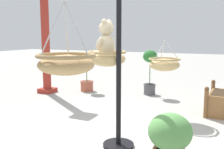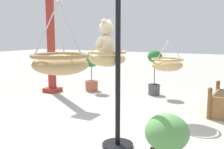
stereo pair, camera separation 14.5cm
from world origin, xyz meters
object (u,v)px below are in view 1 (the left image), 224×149
teddy_bear (106,41)px  hanging_basket_right_low (164,64)px  potted_plant_fern_front (170,140)px  potted_plant_flowering_red (87,74)px  hanging_basket_with_teddy (107,58)px  greenhouse_pillar_right (46,39)px  potted_plant_bushy_green (150,69)px  display_pole_central (119,90)px  hanging_basket_left_high (66,63)px

teddy_bear → hanging_basket_right_low: size_ratio=0.90×
teddy_bear → potted_plant_fern_front: bearing=-117.9°
potted_plant_flowering_red → hanging_basket_right_low: bearing=-117.8°
hanging_basket_with_teddy → teddy_bear: size_ratio=1.13×
hanging_basket_right_low → greenhouse_pillar_right: greenhouse_pillar_right is taller
potted_plant_fern_front → hanging_basket_right_low: bearing=16.0°
greenhouse_pillar_right → potted_plant_bushy_green: 2.92m
teddy_bear → greenhouse_pillar_right: (2.21, 2.93, -0.01)m
teddy_bear → hanging_basket_right_low: 1.66m
teddy_bear → potted_plant_bushy_green: bearing=5.4°
display_pole_central → teddy_bear: size_ratio=4.77×
hanging_basket_left_high → greenhouse_pillar_right: bearing=41.9°
display_pole_central → hanging_basket_right_low: bearing=-7.5°
display_pole_central → potted_plant_bushy_green: display_pole_central is taller
greenhouse_pillar_right → potted_plant_bushy_green: greenhouse_pillar_right is taller
teddy_bear → potted_plant_fern_front: size_ratio=0.76×
display_pole_central → potted_plant_fern_front: display_pole_central is taller
potted_plant_flowering_red → potted_plant_bushy_green: potted_plant_bushy_green is taller
teddy_bear → hanging_basket_left_high: (-1.39, -0.30, -0.17)m
hanging_basket_with_teddy → potted_plant_flowering_red: bearing=36.0°
hanging_basket_with_teddy → potted_plant_fern_front: (-0.58, -1.07, -0.84)m
hanging_basket_left_high → greenhouse_pillar_right: (3.60, 3.23, 0.16)m
display_pole_central → greenhouse_pillar_right: bearing=53.7°
hanging_basket_with_teddy → potted_plant_bushy_green: 3.26m
potted_plant_bushy_green → hanging_basket_left_high: bearing=-172.6°
hanging_basket_with_teddy → hanging_basket_right_low: bearing=-17.2°
teddy_bear → potted_plant_fern_front: 1.64m
hanging_basket_with_teddy → display_pole_central: bearing=-121.0°
potted_plant_fern_front → potted_plant_bushy_green: (3.77, 1.39, 0.27)m
potted_plant_fern_front → potted_plant_bushy_green: bearing=20.3°
display_pole_central → hanging_basket_left_high: size_ratio=3.85×
display_pole_central → hanging_basket_with_teddy: bearing=59.0°
hanging_basket_right_low → greenhouse_pillar_right: bearing=78.6°
display_pole_central → greenhouse_pillar_right: size_ratio=0.85×
display_pole_central → potted_plant_bushy_green: size_ratio=2.18×
hanging_basket_left_high → potted_plant_fern_front: (0.81, -0.79, -0.91)m
display_pole_central → hanging_basket_with_teddy: display_pole_central is taller
hanging_basket_left_high → greenhouse_pillar_right: size_ratio=0.22×
display_pole_central → greenhouse_pillar_right: (2.36, 3.20, 0.65)m
display_pole_central → hanging_basket_right_low: (1.66, -0.22, 0.21)m
greenhouse_pillar_right → potted_plant_fern_front: 5.01m
greenhouse_pillar_right → potted_plant_fern_front: size_ratio=4.27×
greenhouse_pillar_right → hanging_basket_left_high: bearing=-138.1°
potted_plant_flowering_red → display_pole_central: bearing=-142.3°
hanging_basket_left_high → potted_plant_fern_front: bearing=-44.2°
hanging_basket_with_teddy → potted_plant_bushy_green: size_ratio=0.51×
hanging_basket_with_teddy → potted_plant_flowering_red: hanging_basket_with_teddy is taller
teddy_bear → potted_plant_fern_front: teddy_bear is taller
potted_plant_flowering_red → potted_plant_fern_front: bearing=-137.6°
display_pole_central → potted_plant_fern_front: 1.01m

